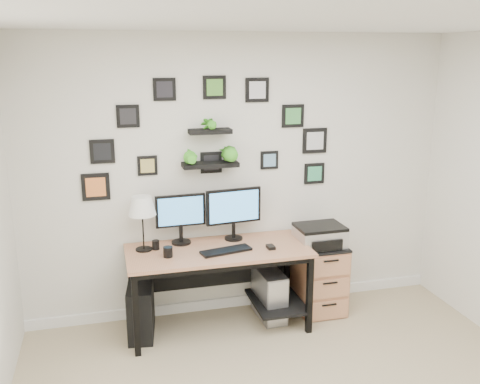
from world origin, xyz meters
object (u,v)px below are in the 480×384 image
object	(u,v)px
pc_tower_grey	(269,294)
desk	(221,260)
mug	(168,252)
printer	(320,236)
file_cabinet	(319,277)
monitor_right	(234,210)
monitor_left	(181,215)
table_lamp	(142,207)
pc_tower_black	(141,309)

from	to	relation	value
pc_tower_grey	desk	bearing A→B (deg)	-176.43
mug	printer	xyz separation A→B (m)	(1.43, 0.13, -0.02)
desk	file_cabinet	xyz separation A→B (m)	(0.97, 0.06, -0.29)
monitor_right	printer	world-z (taller)	monitor_right
monitor_left	table_lamp	xyz separation A→B (m)	(-0.34, -0.08, 0.12)
printer	pc_tower_grey	bearing A→B (deg)	178.46
pc_tower_black	mug	bearing A→B (deg)	-18.74
monitor_left	mug	xyz separation A→B (m)	(-0.16, -0.30, -0.22)
table_lamp	monitor_left	bearing A→B (deg)	13.28
pc_tower_grey	pc_tower_black	bearing A→B (deg)	-178.89
pc_tower_grey	file_cabinet	size ratio (longest dim) A/B	0.71
pc_tower_black	file_cabinet	world-z (taller)	file_cabinet
desk	mug	bearing A→B (deg)	-166.79
table_lamp	printer	world-z (taller)	table_lamp
mug	file_cabinet	world-z (taller)	mug
monitor_left	monitor_right	bearing A→B (deg)	-1.47
mug	table_lamp	bearing A→B (deg)	130.06
table_lamp	printer	bearing A→B (deg)	-3.11
monitor_left	mug	bearing A→B (deg)	-117.98
desk	mug	distance (m)	0.53
mug	file_cabinet	xyz separation A→B (m)	(1.45, 0.17, -0.46)
pc_tower_black	pc_tower_grey	size ratio (longest dim) A/B	1.00
mug	monitor_left	bearing A→B (deg)	62.02
table_lamp	pc_tower_black	world-z (taller)	table_lamp
file_cabinet	pc_tower_black	bearing A→B (deg)	-178.23
pc_tower_grey	monitor_left	bearing A→B (deg)	168.89
desk	file_cabinet	bearing A→B (deg)	3.44
monitor_right	printer	distance (m)	0.84
mug	pc_tower_grey	size ratio (longest dim) A/B	0.19
monitor_left	file_cabinet	xyz separation A→B (m)	(1.29, -0.13, -0.68)
mug	printer	distance (m)	1.43
table_lamp	file_cabinet	xyz separation A→B (m)	(1.64, -0.05, -0.80)
monitor_left	printer	world-z (taller)	monitor_left
monitor_left	table_lamp	world-z (taller)	table_lamp
monitor_right	pc_tower_black	distance (m)	1.20
pc_tower_grey	file_cabinet	world-z (taller)	file_cabinet
pc_tower_grey	file_cabinet	distance (m)	0.52
pc_tower_grey	printer	distance (m)	0.72
desk	monitor_left	world-z (taller)	monitor_left
monitor_right	mug	size ratio (longest dim) A/B	5.80
monitor_right	pc_tower_grey	size ratio (longest dim) A/B	1.09
printer	monitor_left	bearing A→B (deg)	172.46
monitor_right	pc_tower_black	size ratio (longest dim) A/B	1.09
table_lamp	printer	xyz separation A→B (m)	(1.61, -0.09, -0.37)
mug	printer	world-z (taller)	printer
table_lamp	file_cabinet	distance (m)	1.82
pc_tower_grey	printer	xyz separation A→B (m)	(0.48, -0.01, 0.54)
pc_tower_black	file_cabinet	distance (m)	1.70
monitor_right	mug	world-z (taller)	monitor_right
monitor_left	monitor_right	size ratio (longest dim) A/B	0.88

